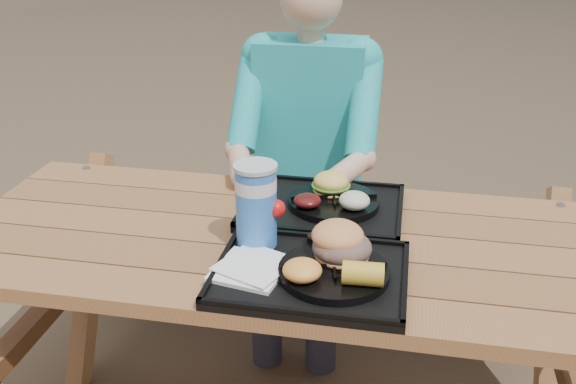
# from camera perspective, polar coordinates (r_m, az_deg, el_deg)

# --- Properties ---
(picnic_table) EXTENTS (1.80, 1.49, 0.75)m
(picnic_table) POSITION_cam_1_polar(r_m,az_deg,el_deg) (1.92, -0.00, -13.84)
(picnic_table) COLOR #999999
(picnic_table) RESTS_ON ground
(tray_near) EXTENTS (0.45, 0.35, 0.02)m
(tray_near) POSITION_cam_1_polar(r_m,az_deg,el_deg) (1.52, 2.03, -7.42)
(tray_near) COLOR black
(tray_near) RESTS_ON picnic_table
(tray_far) EXTENTS (0.45, 0.35, 0.02)m
(tray_far) POSITION_cam_1_polar(r_m,az_deg,el_deg) (1.84, 3.10, -1.50)
(tray_far) COLOR black
(tray_far) RESTS_ON picnic_table
(plate_near) EXTENTS (0.26, 0.26, 0.02)m
(plate_near) POSITION_cam_1_polar(r_m,az_deg,el_deg) (1.50, 4.10, -7.07)
(plate_near) COLOR black
(plate_near) RESTS_ON tray_near
(plate_far) EXTENTS (0.26, 0.26, 0.02)m
(plate_far) POSITION_cam_1_polar(r_m,az_deg,el_deg) (1.84, 4.09, -0.88)
(plate_far) COLOR black
(plate_far) RESTS_ON tray_far
(napkin_stack) EXTENTS (0.19, 0.19, 0.02)m
(napkin_stack) POSITION_cam_1_polar(r_m,az_deg,el_deg) (1.52, -3.39, -6.76)
(napkin_stack) COLOR white
(napkin_stack) RESTS_ON tray_near
(soda_cup) EXTENTS (0.10, 0.10, 0.21)m
(soda_cup) POSITION_cam_1_polar(r_m,az_deg,el_deg) (1.59, -2.85, -1.33)
(soda_cup) COLOR blue
(soda_cup) RESTS_ON tray_near
(condiment_bbq) EXTENTS (0.05, 0.05, 0.03)m
(condiment_bbq) POSITION_cam_1_polar(r_m,az_deg,el_deg) (1.62, 2.60, -4.37)
(condiment_bbq) COLOR black
(condiment_bbq) RESTS_ON tray_near
(condiment_mustard) EXTENTS (0.05, 0.05, 0.03)m
(condiment_mustard) POSITION_cam_1_polar(r_m,az_deg,el_deg) (1.62, 4.54, -4.34)
(condiment_mustard) COLOR gold
(condiment_mustard) RESTS_ON tray_near
(sandwich) EXTENTS (0.13, 0.13, 0.14)m
(sandwich) POSITION_cam_1_polar(r_m,az_deg,el_deg) (1.51, 4.88, -3.57)
(sandwich) COLOR #EB9453
(sandwich) RESTS_ON plate_near
(mac_cheese) EXTENTS (0.09, 0.09, 0.04)m
(mac_cheese) POSITION_cam_1_polar(r_m,az_deg,el_deg) (1.44, 1.27, -6.96)
(mac_cheese) COLOR #FFAA43
(mac_cheese) RESTS_ON plate_near
(corn_cob) EXTENTS (0.10, 0.10, 0.05)m
(corn_cob) POSITION_cam_1_polar(r_m,az_deg,el_deg) (1.43, 6.69, -7.22)
(corn_cob) COLOR gold
(corn_cob) RESTS_ON plate_near
(cutlery_far) EXTENTS (0.08, 0.16, 0.01)m
(cutlery_far) POSITION_cam_1_polar(r_m,az_deg,el_deg) (1.86, -2.05, -0.69)
(cutlery_far) COLOR black
(cutlery_far) RESTS_ON tray_far
(burger) EXTENTS (0.10, 0.10, 0.09)m
(burger) POSITION_cam_1_polar(r_m,az_deg,el_deg) (1.86, 3.86, 1.31)
(burger) COLOR #F1C955
(burger) RESTS_ON plate_far
(baked_beans) EXTENTS (0.08, 0.08, 0.04)m
(baked_beans) POSITION_cam_1_polar(r_m,az_deg,el_deg) (1.78, 1.73, -0.78)
(baked_beans) COLOR #501010
(baked_beans) RESTS_ON plate_far
(potato_salad) EXTENTS (0.09, 0.09, 0.05)m
(potato_salad) POSITION_cam_1_polar(r_m,az_deg,el_deg) (1.77, 5.92, -0.75)
(potato_salad) COLOR beige
(potato_salad) RESTS_ON plate_far
(diner) EXTENTS (0.48, 0.84, 1.28)m
(diner) POSITION_cam_1_polar(r_m,az_deg,el_deg) (2.39, 1.88, 1.69)
(diner) COLOR #1BB9C2
(diner) RESTS_ON ground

